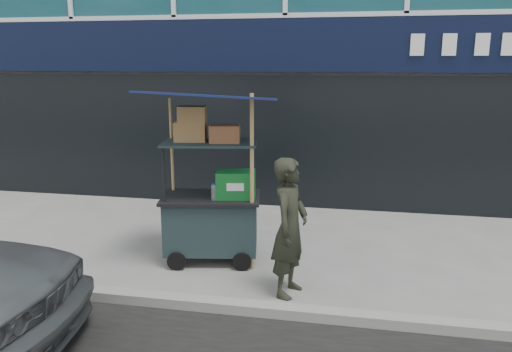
# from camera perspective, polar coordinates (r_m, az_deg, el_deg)

# --- Properties ---
(ground) EXTENTS (80.00, 80.00, 0.00)m
(ground) POSITION_cam_1_polar(r_m,az_deg,el_deg) (5.77, -2.37, -14.28)
(ground) COLOR slate
(ground) RESTS_ON ground
(curb) EXTENTS (80.00, 0.18, 0.12)m
(curb) POSITION_cam_1_polar(r_m,az_deg,el_deg) (5.57, -2.86, -14.66)
(curb) COLOR gray
(curb) RESTS_ON ground
(vendor_cart) EXTENTS (1.90, 1.48, 2.31)m
(vendor_cart) POSITION_cam_1_polar(r_m,az_deg,el_deg) (6.66, -5.02, -3.00)
(vendor_cart) COLOR #18252A
(vendor_cart) RESTS_ON ground
(vendor_man) EXTENTS (0.52, 0.66, 1.61)m
(vendor_man) POSITION_cam_1_polar(r_m,az_deg,el_deg) (5.69, 3.89, -5.89)
(vendor_man) COLOR black
(vendor_man) RESTS_ON ground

